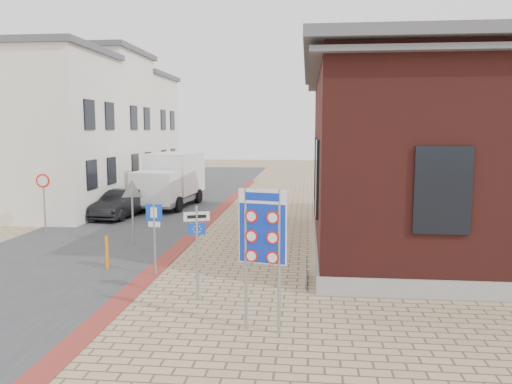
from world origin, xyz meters
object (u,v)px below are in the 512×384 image
at_px(border_sign, 262,230).
at_px(parking_sign, 154,226).
at_px(sedan, 121,204).
at_px(essen_sign, 197,238).
at_px(box_truck, 171,179).
at_px(bollard, 107,253).

height_order(border_sign, parking_sign, border_sign).
xyz_separation_m(sedan, essen_sign, (6.42, -11.53, 0.93)).
relative_size(box_truck, bollard, 5.66).
bearing_deg(parking_sign, essen_sign, -45.39).
distance_m(box_truck, essen_sign, 15.93).
xyz_separation_m(box_truck, bollard, (1.46, -12.67, -1.02)).
relative_size(sedan, bollard, 3.87).
distance_m(essen_sign, parking_sign, 2.62).
bearing_deg(box_truck, bollard, -77.85).
distance_m(border_sign, bollard, 6.98).
bearing_deg(box_truck, essen_sign, -66.61).
xyz_separation_m(box_truck, essen_sign, (4.88, -15.17, 0.05)).
height_order(essen_sign, parking_sign, essen_sign).
height_order(sedan, box_truck, box_truck).
distance_m(parking_sign, bollard, 2.02).
bearing_deg(sedan, box_truck, 73.84).
height_order(essen_sign, bollard, essen_sign).
relative_size(border_sign, bollard, 2.95).
xyz_separation_m(box_truck, parking_sign, (3.16, -13.20, -0.06)).
xyz_separation_m(sedan, border_sign, (8.23, -13.33, 1.56)).
distance_m(sedan, parking_sign, 10.68).
xyz_separation_m(border_sign, essen_sign, (-1.81, 1.80, -0.63)).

